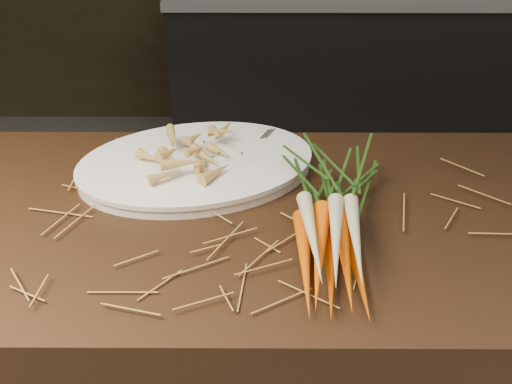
{
  "coord_description": "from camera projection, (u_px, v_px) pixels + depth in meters",
  "views": [
    {
      "loc": [
        -0.2,
        -0.74,
        1.65
      ],
      "look_at": [
        -0.21,
        0.3,
        0.96
      ],
      "focal_mm": 45.0,
      "sensor_mm": 36.0,
      "label": 1
    }
  ],
  "objects": [
    {
      "name": "serving_platter",
      "position": [
        196.0,
        168.0,
        1.41
      ],
      "size": [
        0.58,
        0.46,
        0.03
      ],
      "primitive_type": null,
      "rotation": [
        0.0,
        0.0,
        0.25
      ],
      "color": "white",
      "rests_on": "main_counter"
    },
    {
      "name": "root_veg_bunch",
      "position": [
        330.0,
        205.0,
        1.23
      ],
      "size": [
        0.19,
        0.52,
        0.1
      ],
      "rotation": [
        0.0,
        0.0,
        -0.07
      ],
      "color": "#CF4900",
      "rests_on": "main_counter"
    },
    {
      "name": "serving_fork",
      "position": [
        279.0,
        156.0,
        1.42
      ],
      "size": [
        0.1,
        0.18,
        0.0
      ],
      "primitive_type": "cube",
      "rotation": [
        0.0,
        0.0,
        -0.44
      ],
      "color": "silver",
      "rests_on": "serving_platter"
    },
    {
      "name": "roasted_veg_heap",
      "position": [
        195.0,
        151.0,
        1.39
      ],
      "size": [
        0.29,
        0.24,
        0.06
      ],
      "primitive_type": null,
      "rotation": [
        0.0,
        0.0,
        0.25
      ],
      "color": "gold",
      "rests_on": "serving_platter"
    },
    {
      "name": "straw_bedding",
      "position": [
        361.0,
        212.0,
        1.28
      ],
      "size": [
        1.4,
        0.6,
        0.02
      ],
      "primitive_type": null,
      "color": "olive",
      "rests_on": "main_counter"
    },
    {
      "name": "main_counter",
      "position": [
        343.0,
        369.0,
        1.53
      ],
      "size": [
        2.4,
        0.7,
        0.9
      ],
      "primitive_type": "cube",
      "color": "black",
      "rests_on": "ground"
    },
    {
      "name": "back_counter",
      "position": [
        362.0,
        70.0,
        3.11
      ],
      "size": [
        1.82,
        0.62,
        0.84
      ],
      "color": "black",
      "rests_on": "ground"
    }
  ]
}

